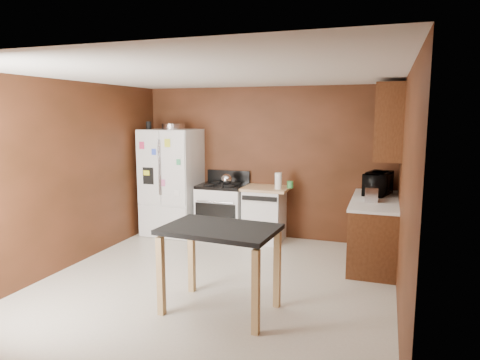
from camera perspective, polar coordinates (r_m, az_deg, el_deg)
The scene contains 18 objects.
floor at distance 5.39m, azimuth -3.42°, elevation -13.66°, with size 4.50×4.50×0.00m, color beige.
ceiling at distance 5.00m, azimuth -3.69°, elevation 13.87°, with size 4.50×4.50×0.00m, color white.
wall_back at distance 7.15m, azimuth 3.37°, elevation 2.31°, with size 4.20×4.20×0.00m, color #582A17.
wall_front at distance 3.13m, azimuth -19.62°, elevation -6.65°, with size 4.20×4.20×0.00m, color #582A17.
wall_left at distance 6.16m, azimuth -21.92°, elevation 0.63°, with size 4.50×4.50×0.00m, color #582A17.
wall_right at distance 4.67m, azimuth 21.00°, elevation -1.74°, with size 4.50×4.50×0.00m, color #582A17.
roasting_pan at distance 7.36m, azimuth -8.88°, elevation 7.08°, with size 0.39×0.39×0.10m, color silver.
pen_cup at distance 7.48m, azimuth -12.08°, elevation 7.14°, with size 0.09×0.09×0.13m, color black.
kettle at distance 7.02m, azimuth -1.82°, elevation 0.07°, with size 0.18×0.18×0.18m, color silver.
paper_towel at distance 6.72m, azimuth 5.13°, elevation -0.13°, with size 0.11×0.11×0.26m, color white.
green_canister at distance 6.85m, azimuth 6.70°, elevation -0.61°, with size 0.10×0.10×0.11m, color green.
toaster at distance 6.00m, azimuth 17.10°, elevation -1.77°, with size 0.16×0.27×0.20m, color silver.
microwave at distance 6.49m, azimuth 17.92°, elevation -0.56°, with size 0.54×0.36×0.30m, color black.
refrigerator at distance 7.42m, azimuth -9.08°, elevation -0.27°, with size 0.90×0.80×1.80m.
gas_range at distance 7.18m, azimuth -2.32°, elevation -4.03°, with size 0.76×0.68×1.10m.
dishwasher at distance 6.98m, azimuth 3.28°, elevation -4.49°, with size 0.78×0.63×0.89m.
right_cabinets at distance 6.19m, azimuth 17.98°, elevation -2.34°, with size 0.63×1.58×2.45m.
island at distance 4.46m, azimuth -2.69°, elevation -8.09°, with size 1.21×0.85×0.91m.
Camera 1 is at (1.91, -4.60, 2.06)m, focal length 32.00 mm.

